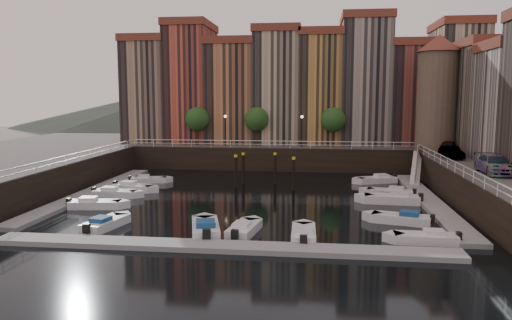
# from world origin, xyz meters

# --- Properties ---
(ground) EXTENTS (200.00, 200.00, 0.00)m
(ground) POSITION_xyz_m (0.00, 0.00, 0.00)
(ground) COLOR black
(ground) RESTS_ON ground
(quay_far) EXTENTS (80.00, 20.00, 3.00)m
(quay_far) POSITION_xyz_m (0.00, 26.00, 1.50)
(quay_far) COLOR black
(quay_far) RESTS_ON ground
(dock_left) EXTENTS (2.00, 28.00, 0.35)m
(dock_left) POSITION_xyz_m (-16.20, -1.00, 0.17)
(dock_left) COLOR gray
(dock_left) RESTS_ON ground
(dock_right) EXTENTS (2.00, 28.00, 0.35)m
(dock_right) POSITION_xyz_m (16.20, -1.00, 0.17)
(dock_right) COLOR gray
(dock_right) RESTS_ON ground
(dock_near) EXTENTS (30.00, 2.00, 0.35)m
(dock_near) POSITION_xyz_m (0.00, -17.00, 0.17)
(dock_near) COLOR gray
(dock_near) RESTS_ON ground
(mountains) EXTENTS (145.00, 100.00, 18.00)m
(mountains) POSITION_xyz_m (1.72, 110.00, 7.92)
(mountains) COLOR #2D382D
(mountains) RESTS_ON ground
(far_terrace) EXTENTS (48.70, 10.30, 17.50)m
(far_terrace) POSITION_xyz_m (3.31, 23.50, 10.95)
(far_terrace) COLOR #9C7B63
(far_terrace) RESTS_ON quay_far
(corner_tower) EXTENTS (5.20, 5.20, 13.80)m
(corner_tower) POSITION_xyz_m (20.00, 14.50, 10.19)
(corner_tower) COLOR #6B5B4C
(corner_tower) RESTS_ON quay_right
(promenade_trees) EXTENTS (21.20, 3.20, 5.20)m
(promenade_trees) POSITION_xyz_m (-1.33, 18.20, 6.58)
(promenade_trees) COLOR black
(promenade_trees) RESTS_ON quay_far
(street_lamps) EXTENTS (10.36, 0.36, 4.18)m
(street_lamps) POSITION_xyz_m (-1.00, 17.20, 5.90)
(street_lamps) COLOR black
(street_lamps) RESTS_ON quay_far
(railings) EXTENTS (36.08, 34.04, 0.52)m
(railings) POSITION_xyz_m (0.00, 4.88, 3.79)
(railings) COLOR white
(railings) RESTS_ON ground
(gangway) EXTENTS (2.78, 8.32, 3.73)m
(gangway) POSITION_xyz_m (17.10, 10.00, 1.92)
(gangway) COLOR white
(gangway) RESTS_ON ground
(mooring_pilings) EXTENTS (6.55, 3.90, 3.78)m
(mooring_pilings) POSITION_xyz_m (0.12, 5.37, 1.65)
(mooring_pilings) COLOR black
(mooring_pilings) RESTS_ON ground
(boat_left_1) EXTENTS (4.75, 2.31, 1.07)m
(boat_left_1) POSITION_xyz_m (-13.15, -6.85, 0.36)
(boat_left_1) COLOR silver
(boat_left_1) RESTS_ON ground
(boat_left_2) EXTENTS (4.53, 1.78, 1.03)m
(boat_left_2) POSITION_xyz_m (-13.42, -1.89, 0.35)
(boat_left_2) COLOR silver
(boat_left_2) RESTS_ON ground
(boat_left_3) EXTENTS (4.70, 2.64, 1.05)m
(boat_left_3) POSITION_xyz_m (-12.75, 1.24, 0.35)
(boat_left_3) COLOR silver
(boat_left_3) RESTS_ON ground
(boat_left_4) EXTENTS (4.26, 2.42, 0.95)m
(boat_left_4) POSITION_xyz_m (-12.86, 6.13, 0.32)
(boat_left_4) COLOR silver
(boat_left_4) RESTS_ON ground
(boat_right_0) EXTENTS (4.32, 1.64, 0.99)m
(boat_right_0) POSITION_xyz_m (13.33, -14.00, 0.33)
(boat_right_0) COLOR silver
(boat_right_0) RESTS_ON ground
(boat_right_1) EXTENTS (4.74, 2.78, 1.06)m
(boat_right_1) POSITION_xyz_m (12.59, -8.90, 0.36)
(boat_right_1) COLOR silver
(boat_right_1) RESTS_ON ground
(boat_right_2) EXTENTS (5.21, 2.19, 1.18)m
(boat_right_2) POSITION_xyz_m (12.93, -1.61, 0.40)
(boat_right_2) COLOR silver
(boat_right_2) RESTS_ON ground
(boat_right_3) EXTENTS (4.74, 2.73, 1.06)m
(boat_right_3) POSITION_xyz_m (13.20, 1.50, 0.36)
(boat_right_3) COLOR silver
(boat_right_3) RESTS_ON ground
(boat_right_4) EXTENTS (4.67, 3.07, 1.05)m
(boat_right_4) POSITION_xyz_m (12.77, 9.12, 0.36)
(boat_right_4) COLOR silver
(boat_right_4) RESTS_ON ground
(boat_near_0) EXTENTS (2.46, 4.60, 1.03)m
(boat_near_0) POSITION_xyz_m (-9.44, -13.06, 0.35)
(boat_near_0) COLOR silver
(boat_near_0) RESTS_ON ground
(boat_near_1) EXTENTS (3.02, 5.27, 1.18)m
(boat_near_1) POSITION_xyz_m (-1.73, -13.65, 0.40)
(boat_near_1) COLOR silver
(boat_near_1) RESTS_ON ground
(boat_near_2) EXTENTS (2.19, 4.55, 1.02)m
(boat_near_2) POSITION_xyz_m (0.95, -13.30, 0.34)
(boat_near_2) COLOR silver
(boat_near_2) RESTS_ON ground
(boat_near_3) EXTENTS (1.72, 4.48, 1.02)m
(boat_near_3) POSITION_xyz_m (5.18, -14.03, 0.35)
(boat_near_3) COLOR silver
(boat_near_3) RESTS_ON ground
(car_a) EXTENTS (3.16, 4.76, 1.50)m
(car_a) POSITION_xyz_m (20.83, 11.76, 3.75)
(car_a) COLOR gray
(car_a) RESTS_ON quay_right
(car_b) EXTENTS (1.87, 4.18, 1.33)m
(car_b) POSITION_xyz_m (20.05, 7.05, 3.67)
(car_b) COLOR gray
(car_b) RESTS_ON quay_right
(car_c) EXTENTS (2.25, 5.46, 1.58)m
(car_c) POSITION_xyz_m (21.03, -3.06, 3.79)
(car_c) COLOR gray
(car_c) RESTS_ON quay_right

